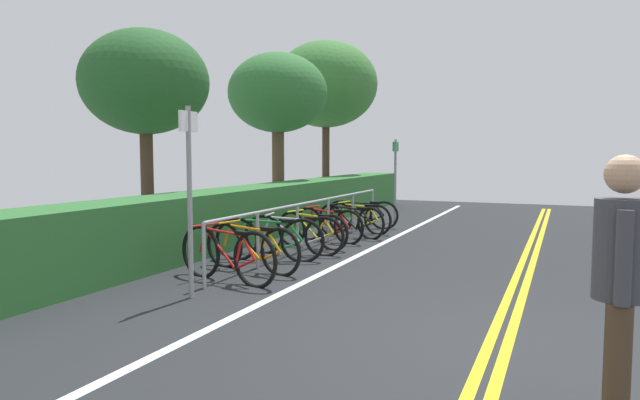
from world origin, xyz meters
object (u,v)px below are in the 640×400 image
Objects in this scene: bicycle_4 at (312,230)px; bicycle_3 at (294,235)px; bike_rack at (314,213)px; tree_extra at (326,85)px; bicycle_2 at (270,239)px; bicycle_7 at (359,218)px; pedestrian at (621,276)px; bicycle_6 at (350,221)px; tree_mid at (145,83)px; bicycle_0 at (227,255)px; bicycle_1 at (252,248)px; sign_post_far at (395,172)px; bicycle_8 at (362,214)px; bicycle_5 at (328,225)px; sign_post_near at (189,184)px; tree_far_right at (278,94)px.

bicycle_3 is at bearing -178.76° from bicycle_4.
bike_rack is 8.87m from tree_extra.
bicycle_2 reaches higher than bicycle_7.
pedestrian is (-4.92, -4.55, 0.66)m from bicycle_3.
bicycle_6 is at bearing -5.10° from bicycle_2.
bicycle_7 is at bearing -47.77° from tree_mid.
bicycle_6 is 1.05× the size of bicycle_7.
bicycle_1 is (0.73, 0.04, -0.02)m from bicycle_0.
tree_mid reaches higher than bicycle_0.
bicycle_2 is 1.06× the size of bicycle_6.
tree_mid is (-0.74, 3.12, 2.72)m from bicycle_4.
bicycle_0 is at bearing 178.28° from sign_post_far.
pedestrian reaches higher than bicycle_8.
bicycle_0 is 1.02× the size of pedestrian.
tree_mid is (4.97, 7.69, 2.05)m from pedestrian.
sign_post_far is (2.24, -0.17, 0.93)m from bicycle_7.
bicycle_0 is 5.95m from bicycle_8.
tree_extra is (3.25, 3.24, 2.65)m from sign_post_far.
bicycle_5 is 0.40× the size of tree_mid.
bicycle_8 is (5.94, 0.13, -0.05)m from bicycle_0.
bicycle_5 is at bearing 169.02° from bicycle_6.
tree_mid reaches higher than sign_post_far.
pedestrian is (-7.93, -4.43, 0.68)m from bicycle_7.
bike_rack is 1.49m from bicycle_2.
bicycle_7 is (3.01, -0.12, -0.02)m from bicycle_3.
bicycle_4 is 2.94m from bicycle_8.
bicycle_7 is 7.24m from tree_extra.
tree_extra is at bearing 20.82° from bicycle_4.
tree_mid is at bearing 140.11° from bicycle_8.
bicycle_6 is 1.00× the size of bicycle_8.
bicycle_0 is 0.43× the size of tree_mid.
bicycle_4 is 2.22m from bicycle_7.
bicycle_0 is 3.00m from bicycle_4.
bicycle_3 reaches higher than bicycle_7.
sign_post_near is (-3.12, -0.14, 1.03)m from bicycle_3.
tree_extra is (9.15, 2.83, 3.56)m from bicycle_2.
bicycle_4 reaches higher than bicycle_8.
tree_extra reaches higher than tree_mid.
bicycle_0 is at bearing 178.92° from bicycle_6.
tree_mid is at bearing 54.73° from bicycle_0.
bike_rack is 7.31m from pedestrian.
bicycle_1 is at bearing -170.13° from bicycle_2.
tree_far_right reaches higher than pedestrian.
bicycle_2 is 6.36m from pedestrian.
bicycle_6 reaches higher than bicycle_4.
bicycle_1 is 6.80m from sign_post_far.
bike_rack is 3.94× the size of bicycle_1.
bicycle_5 is 7.94m from pedestrian.
bicycle_3 is 3.29m from sign_post_near.
bicycle_2 is 4.11m from tree_mid.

